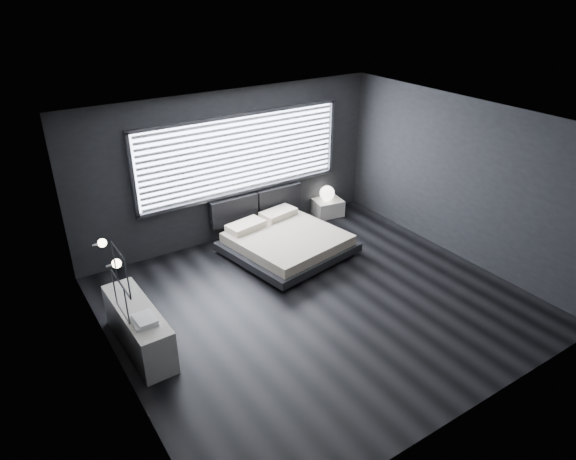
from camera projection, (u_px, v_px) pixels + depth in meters
room at (320, 221)px, 7.35m from camera, size 6.04×6.00×2.80m
window at (242, 155)px, 9.37m from camera, size 4.14×0.09×1.52m
headboard at (257, 205)px, 9.92m from camera, size 1.96×0.16×0.52m
sconce_near at (116, 264)px, 5.89m from camera, size 0.18×0.11×0.11m
sconce_far at (102, 243)px, 6.34m from camera, size 0.18×0.11×0.11m
wall_art_upper at (121, 270)px, 5.29m from camera, size 0.01×0.48×0.48m
wall_art_lower at (120, 296)px, 5.69m from camera, size 0.01×0.48×0.48m
bed at (286, 241)px, 9.28m from camera, size 2.25×2.18×0.51m
nightstand at (327, 207)px, 10.79m from camera, size 0.65×0.57×0.34m
orb_lamp at (327, 193)px, 10.64m from camera, size 0.31×0.31×0.31m
dresser at (139, 327)px, 6.90m from camera, size 0.49×1.60×0.64m
book_stack at (144, 320)px, 6.47m from camera, size 0.30×0.39×0.08m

